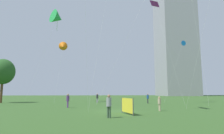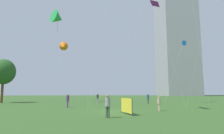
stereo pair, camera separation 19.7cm
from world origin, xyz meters
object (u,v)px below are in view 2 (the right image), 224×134
(park_tree_0, at_px, (4,72))
(distant_highrise_0, at_px, (175,18))
(event_banner, at_px, (126,105))
(kite_flying_2, at_px, (58,18))
(kite_flying_3, at_px, (183,43))
(person_standing_0, at_px, (98,97))
(person_standing_2, at_px, (108,104))
(person_standing_3, at_px, (148,98))
(kite_flying_8, at_px, (155,4))
(person_standing_1, at_px, (159,103))
(kite_flying_1, at_px, (63,47))
(person_standing_4, at_px, (68,100))

(park_tree_0, relative_size, distant_highrise_0, 0.08)
(event_banner, bearing_deg, park_tree_0, 131.50)
(kite_flying_2, relative_size, kite_flying_3, 1.31)
(kite_flying_3, bearing_deg, person_standing_0, -164.99)
(person_standing_0, height_order, person_standing_2, person_standing_0)
(park_tree_0, bearing_deg, person_standing_3, -11.17)
(distant_highrise_0, height_order, event_banner, distant_highrise_0)
(kite_flying_2, height_order, kite_flying_8, kite_flying_2)
(person_standing_2, bearing_deg, park_tree_0, -21.04)
(person_standing_2, relative_size, kite_flying_2, 0.09)
(person_standing_1, relative_size, kite_flying_3, 0.10)
(kite_flying_8, bearing_deg, kite_flying_2, 158.50)
(person_standing_1, relative_size, kite_flying_1, 0.11)
(person_standing_1, height_order, park_tree_0, park_tree_0)
(kite_flying_2, bearing_deg, person_standing_4, -74.57)
(kite_flying_8, bearing_deg, park_tree_0, 167.27)
(kite_flying_2, bearing_deg, kite_flying_8, -21.50)
(person_standing_1, height_order, distant_highrise_0, distant_highrise_0)
(kite_flying_1, bearing_deg, person_standing_1, -61.04)
(kite_flying_8, height_order, distant_highrise_0, distant_highrise_0)
(person_standing_1, xyz_separation_m, kite_flying_8, (5.07, 13.80, 18.27))
(person_standing_1, distance_m, person_standing_3, 15.37)
(person_standing_4, xyz_separation_m, distant_highrise_0, (63.60, 98.32, 53.92))
(distant_highrise_0, bearing_deg, kite_flying_2, -125.89)
(person_standing_1, relative_size, kite_flying_8, 0.08)
(kite_flying_3, height_order, event_banner, kite_flying_3)
(person_standing_2, height_order, kite_flying_8, kite_flying_8)
(person_standing_2, relative_size, park_tree_0, 0.21)
(person_standing_1, xyz_separation_m, kite_flying_1, (-13.52, 24.43, 11.79))
(person_standing_0, relative_size, kite_flying_1, 0.13)
(person_standing_3, relative_size, distant_highrise_0, 0.02)
(person_standing_0, relative_size, person_standing_2, 1.01)
(person_standing_3, distance_m, kite_flying_3, 21.68)
(person_standing_4, bearing_deg, kite_flying_8, -83.53)
(kite_flying_3, relative_size, kite_flying_8, 0.78)
(person_standing_0, relative_size, park_tree_0, 0.21)
(person_standing_2, height_order, distant_highrise_0, distant_highrise_0)
(kite_flying_3, bearing_deg, kite_flying_1, -177.96)
(person_standing_1, relative_size, event_banner, 0.55)
(park_tree_0, xyz_separation_m, distant_highrise_0, (77.87, 84.14, 48.80))
(person_standing_1, bearing_deg, kite_flying_2, 23.46)
(kite_flying_2, bearing_deg, kite_flying_1, 69.54)
(park_tree_0, relative_size, event_banner, 3.07)
(person_standing_0, bearing_deg, kite_flying_2, 27.57)
(person_standing_4, xyz_separation_m, park_tree_0, (-14.26, 14.19, 5.12))
(person_standing_3, bearing_deg, park_tree_0, 105.38)
(distant_highrise_0, bearing_deg, person_standing_4, -119.58)
(person_standing_2, relative_size, person_standing_4, 1.00)
(person_standing_4, relative_size, kite_flying_8, 0.09)
(distant_highrise_0, bearing_deg, person_standing_2, -115.09)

